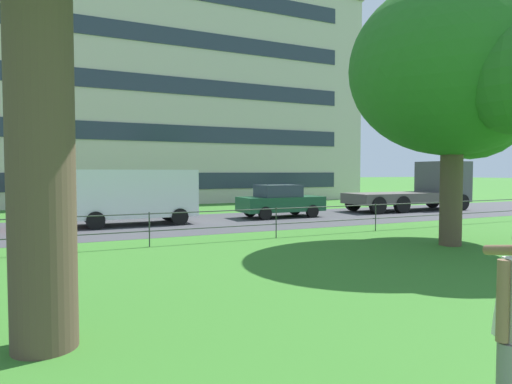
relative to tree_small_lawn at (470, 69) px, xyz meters
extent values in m
cube|color=#424247|center=(-6.48, 8.67, -5.13)|extent=(80.00, 7.06, 0.01)
cylinder|color=#333833|center=(-8.53, 3.61, -4.64)|extent=(0.04, 0.04, 1.00)
cylinder|color=#333833|center=(-4.43, 3.61, -4.64)|extent=(0.04, 0.04, 1.00)
cylinder|color=#333833|center=(-0.33, 3.61, -4.64)|extent=(0.04, 0.04, 1.00)
cylinder|color=#333833|center=(3.77, 3.61, -4.64)|extent=(0.04, 0.04, 1.00)
cylinder|color=#333833|center=(-6.48, 3.61, -4.69)|extent=(36.92, 0.03, 0.03)
cylinder|color=#333833|center=(-6.48, 3.61, -4.19)|extent=(36.92, 0.03, 0.03)
cylinder|color=brown|center=(-11.15, -3.19, -2.41)|extent=(0.77, 0.77, 5.45)
cylinder|color=brown|center=(-0.49, 0.15, -3.38)|extent=(0.62, 0.62, 3.52)
ellipsoid|color=#286623|center=(-0.49, 0.15, 0.01)|extent=(5.94, 5.94, 5.05)
sphere|color=#245F22|center=(0.99, -0.47, 1.19)|extent=(3.60, 3.60, 3.60)
sphere|color=#296022|center=(1.18, 0.88, -0.75)|extent=(3.68, 3.68, 3.68)
cylinder|color=brown|center=(-7.99, -6.88, -3.96)|extent=(0.09, 0.09, 0.62)
cube|color=white|center=(-8.10, 9.19, -3.85)|extent=(5.01, 1.98, 1.90)
cube|color=#283342|center=(-6.10, 9.20, -3.52)|extent=(0.13, 1.67, 0.76)
cylinder|color=black|center=(-6.40, 10.12, -4.80)|extent=(0.68, 0.24, 0.68)
cylinder|color=black|center=(-6.39, 8.26, -4.80)|extent=(0.68, 0.24, 0.68)
cylinder|color=black|center=(-9.60, 10.11, -4.80)|extent=(0.68, 0.24, 0.68)
cylinder|color=black|center=(-9.59, 8.25, -4.80)|extent=(0.68, 0.24, 0.68)
cube|color=#194C2D|center=(-1.21, 9.29, -4.50)|extent=(4.01, 1.73, 0.68)
cube|color=#2D3847|center=(-1.36, 9.29, -3.88)|extent=(1.91, 1.53, 0.56)
cylinder|color=black|center=(0.02, 10.10, -4.84)|extent=(0.60, 0.20, 0.60)
cylinder|color=black|center=(0.03, 8.49, -4.84)|extent=(0.60, 0.20, 0.60)
cylinder|color=black|center=(-2.46, 10.09, -4.84)|extent=(0.60, 0.20, 0.60)
cylinder|color=black|center=(-2.45, 8.47, -4.84)|extent=(0.60, 0.20, 0.60)
cube|color=#4C4C51|center=(9.48, 9.42, -3.54)|extent=(2.17, 2.36, 2.30)
cube|color=#283342|center=(10.37, 9.39, -3.19)|extent=(0.18, 1.84, 0.87)
cube|color=#56514C|center=(5.83, 9.53, -4.41)|extent=(5.27, 2.46, 0.56)
cylinder|color=black|center=(9.82, 10.47, -4.69)|extent=(0.91, 0.33, 0.90)
cylinder|color=black|center=(9.76, 8.35, -4.69)|extent=(0.91, 0.33, 0.90)
cylinder|color=black|center=(5.60, 10.59, -4.69)|extent=(0.91, 0.33, 0.90)
cylinder|color=black|center=(5.54, 8.48, -4.69)|extent=(0.91, 0.33, 0.90)
cylinder|color=black|center=(4.04, 10.64, -4.69)|extent=(0.91, 0.33, 0.90)
cylinder|color=black|center=(3.98, 8.52, -4.69)|extent=(0.91, 0.33, 0.90)
cube|color=beige|center=(-4.70, 26.29, 2.64)|extent=(32.05, 14.04, 15.56)
cube|color=#283342|center=(-4.70, 19.23, -3.58)|extent=(26.93, 0.06, 1.10)
cube|color=#283342|center=(-4.70, 19.23, -0.47)|extent=(26.93, 0.06, 1.10)
cube|color=#283342|center=(-4.70, 19.23, 2.64)|extent=(26.93, 0.06, 1.10)
cube|color=#283342|center=(-4.70, 19.23, 5.75)|extent=(26.93, 0.06, 1.10)
camera|label=1|loc=(-11.04, -9.04, -3.00)|focal=30.82mm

